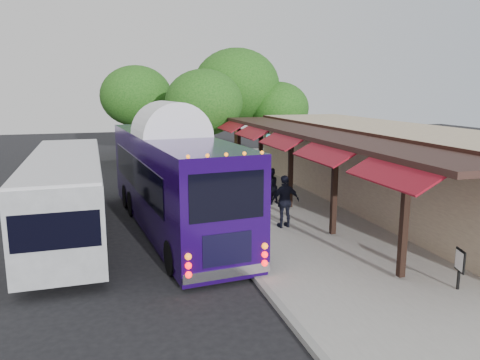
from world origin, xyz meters
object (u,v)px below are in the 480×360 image
object	(u,v)px
city_bus	(67,192)
coach_bus	(172,175)
ped_a	(256,228)
sign_board	(460,263)
ped_b	(270,186)
ped_d	(211,160)
ped_c	(285,201)

from	to	relation	value
city_bus	coach_bus	bearing A→B (deg)	-2.16
coach_bus	ped_a	distance (m)	4.58
sign_board	ped_b	bearing A→B (deg)	115.12
ped_b	sign_board	xyz separation A→B (m)	(1.58, -9.96, -0.08)
ped_d	ped_b	bearing A→B (deg)	110.45
city_bus	ped_a	distance (m)	7.11
coach_bus	city_bus	xyz separation A→B (m)	(-3.78, 0.06, -0.42)
city_bus	sign_board	bearing A→B (deg)	-40.09
city_bus	ped_d	size ratio (longest dim) A/B	7.05
city_bus	ped_c	size ratio (longest dim) A/B	5.57
ped_a	ped_d	size ratio (longest dim) A/B	1.07
coach_bus	sign_board	bearing A→B (deg)	-57.90
city_bus	ped_c	world-z (taller)	city_bus
coach_bus	ped_b	xyz separation A→B (m)	(4.67, 1.95, -1.09)
city_bus	sign_board	size ratio (longest dim) A/B	10.22
ped_c	sign_board	world-z (taller)	ped_c
ped_b	ped_d	size ratio (longest dim) A/B	1.04
coach_bus	ped_a	bearing A→B (deg)	-68.52
ped_b	sign_board	size ratio (longest dim) A/B	1.51
city_bus	ped_a	xyz separation A→B (m)	(5.83, -4.01, -0.64)
sign_board	ped_c	bearing A→B (deg)	125.58
ped_d	sign_board	world-z (taller)	ped_d
ped_c	sign_board	distance (m)	6.84
coach_bus	ped_a	size ratio (longest dim) A/B	7.25
coach_bus	ped_c	bearing A→B (deg)	-27.38
city_bus	ped_b	bearing A→B (deg)	11.33
city_bus	ped_a	bearing A→B (deg)	-35.85
coach_bus	ped_c	xyz separation A→B (m)	(3.98, -1.56, -0.92)
city_bus	ped_c	bearing A→B (deg)	-13.11
sign_board	city_bus	bearing A→B (deg)	157.31
ped_b	ped_c	distance (m)	3.59
sign_board	coach_bus	bearing A→B (deg)	144.09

